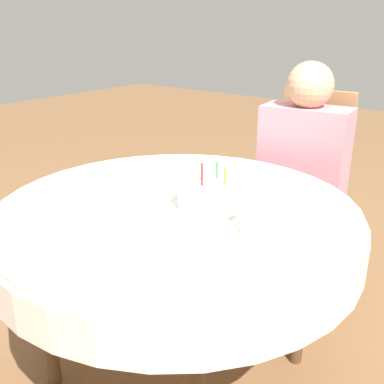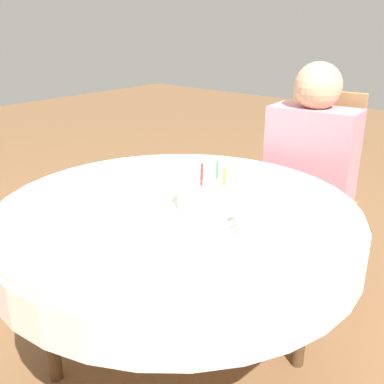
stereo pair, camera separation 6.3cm
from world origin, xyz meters
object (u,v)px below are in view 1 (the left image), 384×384
object	(u,v)px
birthday_cake	(211,195)
person	(302,160)
drinking_glass	(252,216)
chair	(305,187)

from	to	relation	value
birthday_cake	person	bearing A→B (deg)	92.48
birthday_cake	drinking_glass	distance (m)	0.22
person	birthday_cake	bearing A→B (deg)	-94.02
drinking_glass	chair	bearing A→B (deg)	104.49
chair	person	distance (m)	0.19
chair	person	xyz separation A→B (m)	(0.01, -0.09, 0.17)
chair	birthday_cake	world-z (taller)	chair
person	drinking_glass	size ratio (longest dim) A/B	10.14
chair	birthday_cake	size ratio (longest dim) A/B	4.48
person	birthday_cake	world-z (taller)	person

